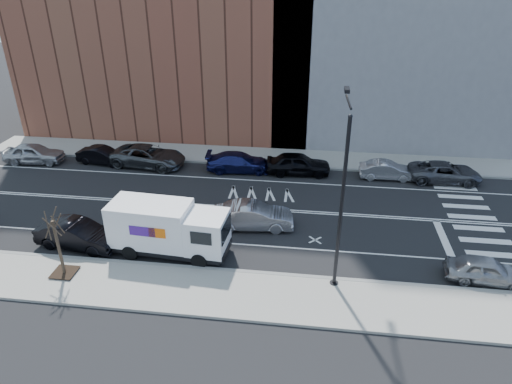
% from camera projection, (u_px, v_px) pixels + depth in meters
% --- Properties ---
extents(ground, '(120.00, 120.00, 0.00)m').
position_uv_depth(ground, '(226.00, 207.00, 30.58)').
color(ground, black).
rests_on(ground, ground).
extents(sidewalk_near, '(44.00, 3.60, 0.15)m').
position_uv_depth(sidewalk_near, '(193.00, 290.00, 22.79)').
color(sidewalk_near, gray).
rests_on(sidewalk_near, ground).
extents(sidewalk_far, '(44.00, 3.60, 0.15)m').
position_uv_depth(sidewalk_far, '(245.00, 156.00, 38.31)').
color(sidewalk_far, gray).
rests_on(sidewalk_far, ground).
extents(curb_near, '(44.00, 0.25, 0.17)m').
position_uv_depth(curb_near, '(201.00, 269.00, 24.37)').
color(curb_near, gray).
rests_on(curb_near, ground).
extents(curb_far, '(44.00, 0.25, 0.17)m').
position_uv_depth(curb_far, '(242.00, 164.00, 36.72)').
color(curb_far, gray).
rests_on(curb_far, ground).
extents(crosswalk, '(3.00, 14.00, 0.01)m').
position_uv_depth(crosswalk, '(475.00, 223.00, 28.76)').
color(crosswalk, white).
rests_on(crosswalk, ground).
extents(road_markings, '(40.00, 8.60, 0.01)m').
position_uv_depth(road_markings, '(226.00, 207.00, 30.58)').
color(road_markings, white).
rests_on(road_markings, ground).
extents(bldg_brick, '(26.00, 10.00, 22.00)m').
position_uv_depth(bldg_brick, '(166.00, 7.00, 40.21)').
color(bldg_brick, brown).
rests_on(bldg_brick, ground).
extents(streetlight, '(0.44, 4.02, 9.34)m').
position_uv_depth(streetlight, '(342.00, 193.00, 21.37)').
color(streetlight, black).
rests_on(streetlight, ground).
extents(street_tree, '(1.20, 1.20, 3.75)m').
position_uv_depth(street_tree, '(60.00, 253.00, 23.31)').
color(street_tree, black).
rests_on(street_tree, ground).
extents(fedex_van, '(6.76, 2.71, 3.03)m').
position_uv_depth(fedex_van, '(168.00, 228.00, 25.16)').
color(fedex_van, black).
rests_on(fedex_van, ground).
extents(far_parked_a, '(4.87, 2.35, 1.60)m').
position_uv_depth(far_parked_a, '(34.00, 153.00, 36.85)').
color(far_parked_a, '#AAABAF').
rests_on(far_parked_a, ground).
extents(far_parked_b, '(4.30, 1.99, 1.37)m').
position_uv_depth(far_parked_b, '(103.00, 156.00, 36.74)').
color(far_parked_b, black).
rests_on(far_parked_b, ground).
extents(far_parked_c, '(6.20, 3.44, 1.64)m').
position_uv_depth(far_parked_c, '(148.00, 156.00, 36.29)').
color(far_parked_c, '#434649').
rests_on(far_parked_c, ground).
extents(far_parked_d, '(5.22, 2.47, 1.47)m').
position_uv_depth(far_parked_d, '(239.00, 162.00, 35.44)').
color(far_parked_d, navy).
rests_on(far_parked_d, ground).
extents(far_parked_e, '(4.99, 2.24, 1.66)m').
position_uv_depth(far_parked_e, '(298.00, 164.00, 34.92)').
color(far_parked_e, black).
rests_on(far_parked_e, ground).
extents(far_parked_f, '(4.09, 1.48, 1.34)m').
position_uv_depth(far_parked_f, '(387.00, 170.00, 34.24)').
color(far_parked_f, '#A6A7AB').
rests_on(far_parked_f, ground).
extents(far_parked_g, '(5.22, 2.42, 1.45)m').
position_uv_depth(far_parked_g, '(445.00, 172.00, 33.78)').
color(far_parked_g, '#494B51').
rests_on(far_parked_g, ground).
extents(driving_sedan, '(5.08, 2.25, 1.62)m').
position_uv_depth(driving_sedan, '(253.00, 216.00, 27.91)').
color(driving_sedan, '#99999D').
rests_on(driving_sedan, ground).
extents(near_parked_rear_a, '(5.02, 2.32, 1.60)m').
position_uv_depth(near_parked_rear_a, '(78.00, 235.00, 26.05)').
color(near_parked_rear_a, black).
rests_on(near_parked_rear_a, ground).
extents(near_parked_front, '(4.13, 1.94, 1.37)m').
position_uv_depth(near_parked_front, '(486.00, 270.00, 23.28)').
color(near_parked_front, '#999A9E').
rests_on(near_parked_front, ground).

